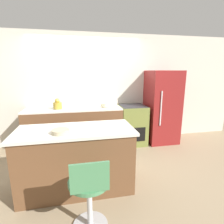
% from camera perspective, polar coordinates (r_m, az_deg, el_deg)
% --- Properties ---
extents(ground_plane, '(14.00, 14.00, 0.00)m').
position_cam_1_polar(ground_plane, '(3.96, -7.07, -12.94)').
color(ground_plane, '#998466').
extents(wall_back, '(8.00, 0.06, 2.60)m').
position_cam_1_polar(wall_back, '(4.27, -8.31, 7.17)').
color(wall_back, beige).
rests_on(wall_back, ground_plane).
extents(back_counter, '(2.11, 0.64, 0.94)m').
position_cam_1_polar(back_counter, '(4.09, -12.08, -5.17)').
color(back_counter, brown).
rests_on(back_counter, ground_plane).
extents(kitchen_island, '(1.65, 0.72, 0.94)m').
position_cam_1_polar(kitchen_island, '(2.71, -11.40, -14.83)').
color(kitchen_island, brown).
rests_on(kitchen_island, ground_plane).
extents(oven_range, '(0.61, 0.65, 0.94)m').
position_cam_1_polar(oven_range, '(4.29, 6.58, -4.08)').
color(oven_range, olive).
rests_on(oven_range, ground_plane).
extents(refrigerator, '(0.73, 0.70, 1.75)m').
position_cam_1_polar(refrigerator, '(4.46, 15.95, 1.55)').
color(refrigerator, maroon).
rests_on(refrigerator, ground_plane).
extents(stool_chair, '(0.44, 0.44, 0.90)m').
position_cam_1_polar(stool_chair, '(2.08, -7.36, -25.28)').
color(stool_chair, '#B7B7BC').
rests_on(stool_chair, ground_plane).
extents(kettle, '(0.19, 0.19, 0.22)m').
position_cam_1_polar(kettle, '(3.94, -17.37, 2.29)').
color(kettle, '#B29333').
rests_on(kettle, back_counter).
extents(mixing_bowl, '(0.23, 0.23, 0.09)m').
position_cam_1_polar(mixing_bowl, '(3.97, -2.00, 2.32)').
color(mixing_bowl, beige).
rests_on(mixing_bowl, back_counter).
extents(fruit_bowl, '(0.23, 0.23, 0.05)m').
position_cam_1_polar(fruit_bowl, '(2.40, -16.45, -6.10)').
color(fruit_bowl, '#C1B28E').
rests_on(fruit_bowl, kitchen_island).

